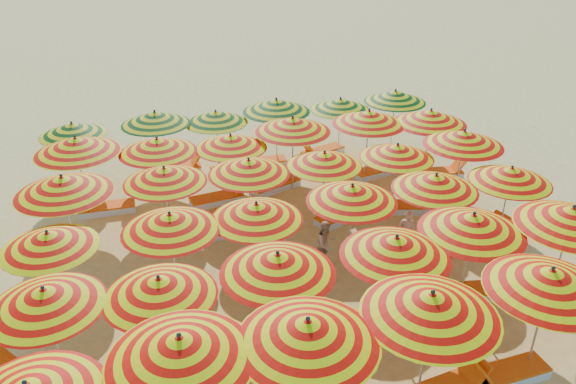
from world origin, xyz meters
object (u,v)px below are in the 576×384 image
at_px(lounger_4, 35,371).
at_px(umbrella_6, 45,298).
at_px(umbrella_23, 464,138).
at_px(lounger_11, 482,237).
at_px(umbrella_3, 431,305).
at_px(umbrella_31, 155,118).
at_px(umbrella_30, 72,129).
at_px(lounger_23, 262,162).
at_px(umbrella_33, 276,106).
at_px(umbrella_26, 231,142).
at_px(umbrella_35, 395,96).
at_px(umbrella_9, 396,246).
at_px(umbrella_32, 216,117).
at_px(umbrella_2, 308,331).
at_px(umbrella_18, 63,185).
at_px(umbrella_4, 550,280).
at_px(umbrella_34, 340,104).
at_px(umbrella_21, 324,159).
at_px(lounger_12, 193,234).
at_px(beachgoer_a, 407,233).
at_px(umbrella_12, 49,240).
at_px(umbrella_28, 369,118).
at_px(beachgoer_b, 326,243).
at_px(umbrella_10, 473,224).
at_px(lounger_8, 36,317).
at_px(lounger_22, 236,166).
at_px(umbrella_7, 159,287).
at_px(lounger_18, 277,185).
at_px(lounger_16, 106,208).
at_px(umbrella_13, 170,222).
at_px(lounger_17, 218,198).
at_px(umbrella_19, 165,175).
at_px(umbrella_15, 352,193).
at_px(umbrella_17, 511,175).
at_px(umbrella_27, 293,125).
at_px(lounger_14, 342,215).
at_px(lounger_5, 255,343).
at_px(lounger_10, 413,252).
at_px(umbrella_16, 436,182).
at_px(umbrella_8, 278,263).
at_px(umbrella_14, 257,212).
at_px(lounger_13, 234,229).
at_px(umbrella_11, 572,217).
at_px(lounger_20, 439,173).
at_px(lounger_24, 322,152).
at_px(umbrella_29, 430,117).
at_px(lounger_7, 474,291).
at_px(lounger_9, 280,271).
at_px(lounger_15, 407,207).
at_px(lounger_21, 178,168).
at_px(lounger_19, 378,171).
at_px(umbrella_22, 397,152).

bearing_deg(lounger_4, umbrella_6, 170.20).
bearing_deg(umbrella_23, lounger_11, -98.88).
xyz_separation_m(umbrella_3, umbrella_31, (-4.31, 11.46, -0.20)).
xyz_separation_m(umbrella_6, umbrella_30, (-0.22, 9.18, -0.07)).
bearing_deg(lounger_23, umbrella_33, -169.44).
distance_m(umbrella_26, umbrella_35, 7.16).
xyz_separation_m(umbrella_3, umbrella_9, (0.27, 2.07, -0.13)).
bearing_deg(umbrella_32, umbrella_2, -90.21).
xyz_separation_m(umbrella_18, umbrella_23, (11.51, 0.32, -0.03)).
xyz_separation_m(umbrella_4, umbrella_34, (-0.26, 11.39, -0.25)).
height_order(umbrella_9, umbrella_21, umbrella_9).
relative_size(lounger_12, beachgoer_a, 1.31).
distance_m(umbrella_12, umbrella_28, 10.71).
bearing_deg(beachgoer_b, umbrella_10, -64.83).
bearing_deg(lounger_8, lounger_22, -130.38).
distance_m(umbrella_7, lounger_18, 8.67).
bearing_deg(lounger_16, umbrella_13, 110.03).
distance_m(umbrella_2, lounger_17, 9.37).
bearing_deg(umbrella_30, lounger_8, -94.66).
bearing_deg(umbrella_10, umbrella_18, 155.13).
relative_size(umbrella_9, umbrella_13, 1.18).
xyz_separation_m(umbrella_19, lounger_12, (0.60, 0.02, -1.97)).
distance_m(umbrella_15, umbrella_17, 4.63).
distance_m(umbrella_27, lounger_14, 3.31).
relative_size(lounger_5, lounger_10, 1.05).
distance_m(umbrella_10, umbrella_16, 2.34).
height_order(umbrella_4, umbrella_26, umbrella_4).
distance_m(umbrella_16, beachgoer_b, 3.30).
xyz_separation_m(lounger_14, beachgoer_a, (1.07, -2.25, 0.54)).
bearing_deg(lounger_14, umbrella_8, -147.80).
distance_m(umbrella_14, umbrella_19, 3.24).
relative_size(lounger_23, beachgoer_a, 1.26).
distance_m(umbrella_23, lounger_16, 11.29).
height_order(lounger_4, lounger_14, same).
distance_m(umbrella_27, lounger_13, 3.99).
relative_size(umbrella_9, umbrella_11, 1.20).
bearing_deg(lounger_4, umbrella_4, -179.63).
bearing_deg(umbrella_30, lounger_20, -11.67).
relative_size(umbrella_6, lounger_24, 1.51).
bearing_deg(lounger_22, umbrella_29, -39.48).
bearing_deg(umbrella_2, lounger_7, 27.97).
bearing_deg(beachgoer_a, lounger_9, 36.18).
height_order(lounger_15, lounger_21, same).
bearing_deg(lounger_10, lounger_5, -153.96).
bearing_deg(umbrella_15, lounger_24, 78.10).
bearing_deg(umbrella_16, beachgoer_a, -178.33).
xyz_separation_m(umbrella_3, lounger_19, (3.16, 9.65, -2.22)).
bearing_deg(lounger_5, beachgoer_b, 70.83).
xyz_separation_m(umbrella_27, lounger_14, (0.95, -2.32, -2.16)).
height_order(umbrella_22, umbrella_26, umbrella_26).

